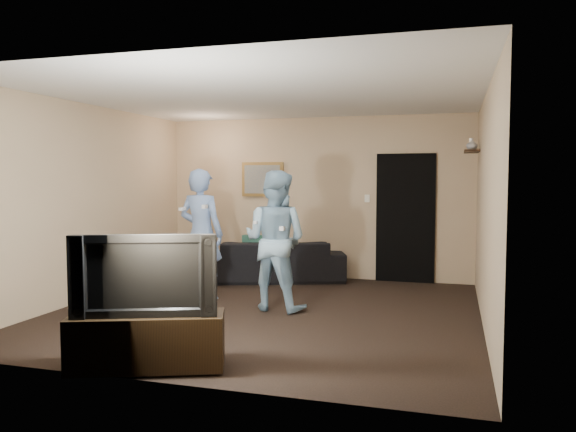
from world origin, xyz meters
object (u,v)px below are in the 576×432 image
(wii_player_left, at_px, (201,234))
(wii_player_right, at_px, (275,240))
(tv_console, at_px, (147,341))
(television, at_px, (146,274))
(sofa, at_px, (275,260))

(wii_player_left, bearing_deg, wii_player_right, -14.71)
(tv_console, height_order, wii_player_right, wii_player_right)
(tv_console, xyz_separation_m, wii_player_left, (-0.78, 2.72, 0.62))
(tv_console, height_order, television, television)
(sofa, distance_m, tv_console, 4.30)
(wii_player_left, height_order, wii_player_right, wii_player_left)
(wii_player_left, bearing_deg, sofa, 71.21)
(wii_player_left, relative_size, wii_player_right, 1.02)
(wii_player_right, bearing_deg, tv_console, -98.41)
(sofa, distance_m, wii_player_right, 2.03)
(tv_console, bearing_deg, wii_player_left, 85.10)
(sofa, distance_m, television, 4.33)
(sofa, relative_size, wii_player_right, 1.27)
(television, height_order, wii_player_right, wii_player_right)
(television, relative_size, wii_player_right, 0.70)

